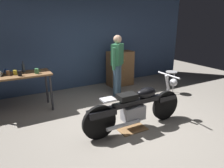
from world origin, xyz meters
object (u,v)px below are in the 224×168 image
at_px(wooden_dresser, 120,68).
at_px(mug_green_speckled, 37,71).
at_px(mug_blue_enamel, 6,71).
at_px(mug_yellow_tall, 15,72).
at_px(person_standing, 117,63).
at_px(bottle, 23,68).
at_px(shop_stool, 171,76).
at_px(mug_brown_stoneware, 8,73).
at_px(mug_black_matte, 20,73).
at_px(motorcycle, 136,107).

bearing_deg(wooden_dresser, mug_green_speckled, -163.42).
bearing_deg(wooden_dresser, mug_blue_enamel, -171.94).
distance_m(mug_green_speckled, mug_yellow_tall, 0.45).
relative_size(person_standing, mug_green_speckled, 13.58).
height_order(wooden_dresser, bottle, bottle).
bearing_deg(shop_stool, mug_brown_stoneware, 170.18).
distance_m(mug_black_matte, mug_yellow_tall, 0.17).
relative_size(person_standing, mug_brown_stoneware, 15.04).
xyz_separation_m(person_standing, shop_stool, (1.45, -0.60, -0.43)).
bearing_deg(motorcycle, shop_stool, 29.75).
height_order(motorcycle, mug_brown_stoneware, mug_brown_stoneware).
distance_m(motorcycle, shop_stool, 2.38).
bearing_deg(mug_blue_enamel, person_standing, -6.52).
bearing_deg(person_standing, mug_black_matte, -35.91).
distance_m(person_standing, mug_black_matte, 2.46).
distance_m(wooden_dresser, mug_black_matte, 3.15).
bearing_deg(bottle, mug_green_speckled, -53.44).
relative_size(person_standing, wooden_dresser, 1.52).
height_order(shop_stool, bottle, bottle).
xyz_separation_m(mug_green_speckled, mug_yellow_tall, (-0.43, 0.12, -0.01)).
relative_size(shop_stool, wooden_dresser, 0.58).
relative_size(mug_yellow_tall, mug_blue_enamel, 1.00).
xyz_separation_m(motorcycle, mug_green_speckled, (-1.49, 1.76, 0.51)).
xyz_separation_m(shop_stool, mug_black_matte, (-3.90, 0.54, 0.46)).
distance_m(mug_yellow_tall, mug_brown_stoneware, 0.14).
height_order(wooden_dresser, mug_brown_stoneware, wooden_dresser).
distance_m(motorcycle, mug_blue_enamel, 2.99).
bearing_deg(motorcycle, mug_yellow_tall, 135.68).
bearing_deg(mug_brown_stoneware, motorcycle, -42.62).
relative_size(person_standing, mug_blue_enamel, 15.25).
height_order(motorcycle, wooden_dresser, wooden_dresser).
distance_m(mug_green_speckled, bottle, 0.40).
bearing_deg(mug_brown_stoneware, mug_yellow_tall, -8.88).
bearing_deg(mug_black_matte, mug_green_speckled, 5.27).
bearing_deg(mug_green_speckled, mug_brown_stoneware, 166.48).
relative_size(wooden_dresser, mug_black_matte, 9.45).
height_order(shop_stool, mug_green_speckled, mug_green_speckled).
distance_m(person_standing, mug_blue_enamel, 2.72).
distance_m(motorcycle, mug_green_speckled, 2.36).
bearing_deg(shop_stool, mug_blue_enamel, 167.67).
bearing_deg(mug_green_speckled, mug_yellow_tall, 165.05).
height_order(mug_black_matte, mug_brown_stoneware, mug_black_matte).
xyz_separation_m(motorcycle, shop_stool, (2.06, 1.18, 0.05)).
distance_m(shop_stool, bottle, 3.92).
bearing_deg(person_standing, mug_yellow_tall, -39.30).
distance_m(motorcycle, person_standing, 1.94).
distance_m(mug_yellow_tall, bottle, 0.29).
bearing_deg(mug_yellow_tall, wooden_dresser, 12.33).
bearing_deg(shop_stool, motorcycle, -150.20).
bearing_deg(person_standing, bottle, -44.45).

